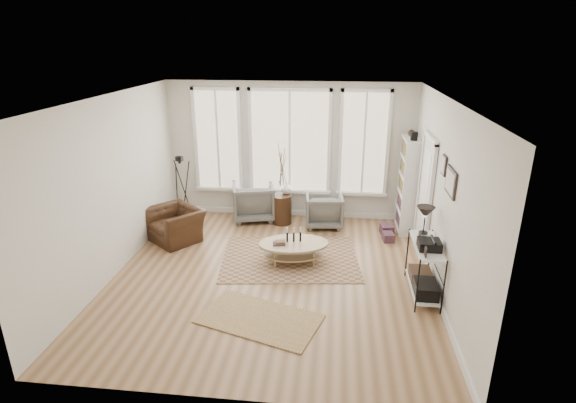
# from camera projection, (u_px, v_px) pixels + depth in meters

# --- Properties ---
(room) EXTENTS (5.50, 5.54, 2.90)m
(room) POSITION_uv_depth(u_px,v_px,m) (273.00, 194.00, 7.01)
(room) COLOR #A37A54
(room) RESTS_ON ground
(bay_window) EXTENTS (4.14, 0.12, 2.24)m
(bay_window) POSITION_uv_depth(u_px,v_px,m) (290.00, 144.00, 9.46)
(bay_window) COLOR #D3BE85
(bay_window) RESTS_ON ground
(door) EXTENTS (0.09, 1.06, 2.22)m
(door) POSITION_uv_depth(u_px,v_px,m) (425.00, 195.00, 7.90)
(door) COLOR silver
(door) RESTS_ON ground
(bookcase) EXTENTS (0.31, 0.85, 2.06)m
(bookcase) POSITION_uv_depth(u_px,v_px,m) (408.00, 185.00, 8.97)
(bookcase) COLOR white
(bookcase) RESTS_ON ground
(low_shelf) EXTENTS (0.38, 1.08, 1.30)m
(low_shelf) POSITION_uv_depth(u_px,v_px,m) (425.00, 264.00, 6.78)
(low_shelf) COLOR white
(low_shelf) RESTS_ON ground
(wall_art) EXTENTS (0.04, 0.88, 0.44)m
(wall_art) POSITION_uv_depth(u_px,v_px,m) (449.00, 177.00, 6.31)
(wall_art) COLOR black
(wall_art) RESTS_ON ground
(rug_main) EXTENTS (2.58, 2.06, 0.01)m
(rug_main) POSITION_uv_depth(u_px,v_px,m) (290.00, 258.00, 8.05)
(rug_main) COLOR brown
(rug_main) RESTS_ON ground
(rug_runner) EXTENTS (1.85, 1.38, 0.01)m
(rug_runner) POSITION_uv_depth(u_px,v_px,m) (259.00, 319.00, 6.30)
(rug_runner) COLOR brown
(rug_runner) RESTS_ON ground
(coffee_table) EXTENTS (1.33, 0.97, 0.56)m
(coffee_table) POSITION_uv_depth(u_px,v_px,m) (293.00, 247.00, 7.80)
(coffee_table) COLOR tan
(coffee_table) RESTS_ON ground
(armchair_left) EXTENTS (1.04, 1.06, 0.80)m
(armchair_left) POSITION_uv_depth(u_px,v_px,m) (253.00, 201.00, 9.68)
(armchair_left) COLOR slate
(armchair_left) RESTS_ON ground
(armchair_right) EXTENTS (0.81, 0.83, 0.70)m
(armchair_right) POSITION_uv_depth(u_px,v_px,m) (324.00, 210.00, 9.34)
(armchair_right) COLOR slate
(armchair_right) RESTS_ON ground
(side_table) EXTENTS (0.41, 0.41, 1.74)m
(side_table) POSITION_uv_depth(u_px,v_px,m) (282.00, 186.00, 9.30)
(side_table) COLOR #341E11
(side_table) RESTS_ON ground
(vase) EXTENTS (0.30, 0.30, 0.25)m
(vase) POSITION_uv_depth(u_px,v_px,m) (286.00, 188.00, 9.45)
(vase) COLOR silver
(vase) RESTS_ON side_table
(accent_chair) EXTENTS (1.30, 1.27, 0.63)m
(accent_chair) POSITION_uv_depth(u_px,v_px,m) (175.00, 224.00, 8.70)
(accent_chair) COLOR #341E11
(accent_chair) RESTS_ON ground
(tripod_camera) EXTENTS (0.50, 0.50, 1.41)m
(tripod_camera) POSITION_uv_depth(u_px,v_px,m) (182.00, 191.00, 9.55)
(tripod_camera) COLOR black
(tripod_camera) RESTS_ON ground
(book_stack_near) EXTENTS (0.28, 0.34, 0.20)m
(book_stack_near) POSITION_uv_depth(u_px,v_px,m) (387.00, 229.00, 9.02)
(book_stack_near) COLOR maroon
(book_stack_near) RESTS_ON ground
(book_stack_far) EXTENTS (0.24, 0.28, 0.17)m
(book_stack_far) POSITION_uv_depth(u_px,v_px,m) (388.00, 237.00, 8.71)
(book_stack_far) COLOR maroon
(book_stack_far) RESTS_ON ground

